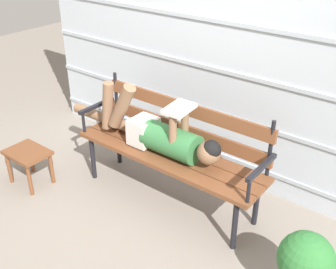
% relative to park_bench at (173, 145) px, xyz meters
% --- Properties ---
extents(ground_plane, '(12.00, 12.00, 0.00)m').
position_rel_park_bench_xyz_m(ground_plane, '(0.00, -0.19, -0.53)').
color(ground_plane, gray).
extents(house_siding, '(4.09, 0.08, 2.52)m').
position_rel_park_bench_xyz_m(house_siding, '(0.00, 0.60, 0.73)').
color(house_siding, '#B2BCC6').
rests_on(house_siding, ground).
extents(park_bench, '(1.74, 0.46, 0.95)m').
position_rel_park_bench_xyz_m(park_bench, '(0.00, 0.00, 0.00)').
color(park_bench, brown).
rests_on(park_bench, ground).
extents(reclining_person, '(1.71, 0.26, 0.55)m').
position_rel_park_bench_xyz_m(reclining_person, '(-0.11, -0.07, 0.11)').
color(reclining_person, '#33703D').
extents(footstool, '(0.40, 0.30, 0.34)m').
position_rel_park_bench_xyz_m(footstool, '(-1.17, -0.66, -0.25)').
color(footstool, brown).
rests_on(footstool, ground).
extents(potted_plant, '(0.36, 0.36, 0.55)m').
position_rel_park_bench_xyz_m(potted_plant, '(1.35, -0.40, -0.22)').
color(potted_plant, '#AD5B3D').
rests_on(potted_plant, ground).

